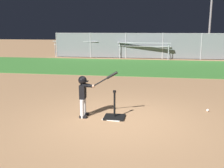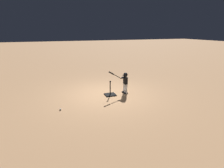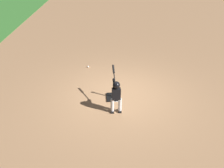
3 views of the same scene
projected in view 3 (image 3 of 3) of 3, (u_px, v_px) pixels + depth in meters
ground_plane at (120, 95)px, 7.37m from camera, size 90.00×90.00×0.00m
home_plate at (114, 98)px, 7.19m from camera, size 0.48×0.48×0.02m
batting_tee at (114, 96)px, 7.18m from camera, size 0.51×0.46×0.70m
batter_child at (116, 93)px, 6.24m from camera, size 0.98×0.33×1.18m
baseball at (88, 67)px, 9.22m from camera, size 0.07×0.07×0.07m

